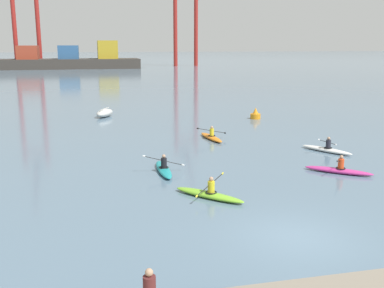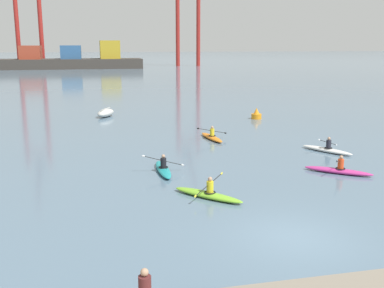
% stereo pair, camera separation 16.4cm
% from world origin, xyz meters
% --- Properties ---
extents(ground_plane, '(800.00, 800.00, 0.00)m').
position_xyz_m(ground_plane, '(0.00, 0.00, 0.00)').
color(ground_plane, slate).
extents(container_barge, '(38.02, 10.17, 7.53)m').
position_xyz_m(container_barge, '(-11.08, 116.34, 2.36)').
color(container_barge, '#38332D').
rests_on(container_barge, ground).
extents(gantry_crane_west_mid, '(7.58, 15.78, 36.81)m').
position_xyz_m(gantry_crane_west_mid, '(22.93, 124.02, 18.22)').
color(gantry_crane_west_mid, maroon).
rests_on(gantry_crane_west_mid, ground).
extents(capsized_dinghy, '(2.12, 2.82, 0.76)m').
position_xyz_m(capsized_dinghy, '(-5.31, 28.20, 0.35)').
color(capsized_dinghy, beige).
rests_on(capsized_dinghy, ground).
extents(channel_buoy, '(0.90, 0.90, 1.00)m').
position_xyz_m(channel_buoy, '(7.67, 24.08, 0.36)').
color(channel_buoy, orange).
rests_on(channel_buoy, ground).
extents(kayak_magenta, '(3.00, 2.63, 0.95)m').
position_xyz_m(kayak_magenta, '(5.63, 6.77, 0.17)').
color(kayak_magenta, '#C13384').
rests_on(kayak_magenta, ground).
extents(kayak_teal, '(2.22, 3.40, 0.98)m').
position_xyz_m(kayak_teal, '(-3.06, 8.99, 0.17)').
color(kayak_teal, teal).
rests_on(kayak_teal, ground).
extents(kayak_white, '(2.21, 3.25, 1.00)m').
position_xyz_m(kayak_white, '(7.41, 11.17, 0.17)').
color(kayak_white, silver).
rests_on(kayak_white, ground).
extents(kayak_orange, '(2.23, 3.45, 0.95)m').
position_xyz_m(kayak_orange, '(1.51, 16.40, 0.17)').
color(kayak_orange, orange).
rests_on(kayak_orange, ground).
extents(kayak_lime, '(2.74, 2.92, 0.95)m').
position_xyz_m(kayak_lime, '(-1.81, 4.57, 0.17)').
color(kayak_lime, '#7ABC2D').
rests_on(kayak_lime, ground).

